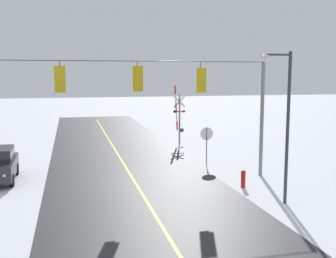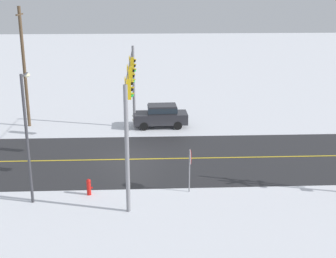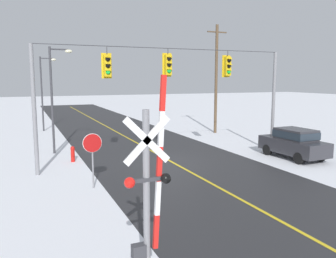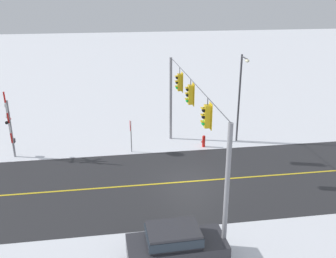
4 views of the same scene
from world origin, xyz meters
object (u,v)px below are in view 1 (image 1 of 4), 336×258
stop_sign (207,138)px  streetlamp_near (284,113)px  fire_hydrant (243,178)px  railroad_crossing (179,116)px

stop_sign → streetlamp_near: (-0.67, 7.98, 2.20)m
stop_sign → fire_hydrant: stop_sign is taller
fire_hydrant → railroad_crossing: bearing=-91.1°
railroad_crossing → stop_sign: bearing=87.2°
fire_hydrant → streetlamp_near: bearing=101.2°
railroad_crossing → streetlamp_near: size_ratio=0.72×
streetlamp_near → fire_hydrant: 4.43m
railroad_crossing → streetlamp_near: (-0.28, 15.93, 1.63)m
railroad_crossing → streetlamp_near: 16.01m
stop_sign → streetlamp_near: bearing=94.8°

